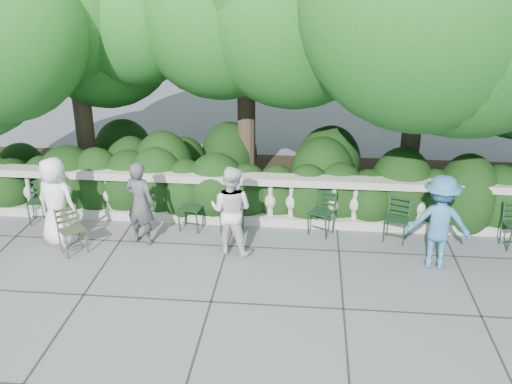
# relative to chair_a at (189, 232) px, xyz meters

# --- Properties ---
(ground) EXTENTS (90.00, 90.00, 0.00)m
(ground) POSITION_rel_chair_a_xyz_m (1.31, -1.28, 0.00)
(ground) COLOR #53545A
(ground) RESTS_ON ground
(balustrade) EXTENTS (12.00, 0.44, 1.00)m
(balustrade) POSITION_rel_chair_a_xyz_m (1.31, 0.52, 0.49)
(balustrade) COLOR #9E998E
(balustrade) RESTS_ON ground
(shrub_hedge) EXTENTS (15.00, 2.60, 1.70)m
(shrub_hedge) POSITION_rel_chair_a_xyz_m (1.31, 1.72, 0.00)
(shrub_hedge) COLOR black
(shrub_hedge) RESTS_ON ground
(tree_canopy) EXTENTS (15.04, 6.52, 6.78)m
(tree_canopy) POSITION_rel_chair_a_xyz_m (1.99, 1.91, 3.96)
(tree_canopy) COLOR #3F3023
(tree_canopy) RESTS_ON ground
(chair_a) EXTENTS (0.51, 0.54, 0.84)m
(chair_a) POSITION_rel_chair_a_xyz_m (0.00, 0.00, 0.00)
(chair_a) COLOR black
(chair_a) RESTS_ON ground
(chair_b) EXTENTS (0.53, 0.56, 0.84)m
(chair_b) POSITION_rel_chair_a_xyz_m (-2.94, 0.03, 0.00)
(chair_b) COLOR black
(chair_b) RESTS_ON ground
(chair_c) EXTENTS (0.61, 0.63, 0.84)m
(chair_c) POSITION_rel_chair_a_xyz_m (2.42, 0.04, 0.00)
(chair_c) COLOR black
(chair_c) RESTS_ON ground
(chair_d) EXTENTS (0.47, 0.50, 0.84)m
(chair_d) POSITION_rel_chair_a_xyz_m (0.82, -0.11, 0.00)
(chair_d) COLOR black
(chair_d) RESTS_ON ground
(chair_e) EXTENTS (0.57, 0.60, 0.84)m
(chair_e) POSITION_rel_chair_a_xyz_m (3.80, -0.12, 0.00)
(chair_e) COLOR black
(chair_e) RESTS_ON ground
(chair_weathered) EXTENTS (0.65, 0.65, 0.84)m
(chair_weathered) POSITION_rel_chair_a_xyz_m (-1.75, -1.08, 0.00)
(chair_weathered) COLOR black
(chair_weathered) RESTS_ON ground
(person_businessman) EXTENTS (0.91, 0.72, 1.64)m
(person_businessman) POSITION_rel_chair_a_xyz_m (-2.23, -0.63, 0.82)
(person_businessman) COLOR white
(person_businessman) RESTS_ON ground
(person_woman_grey) EXTENTS (0.65, 0.52, 1.55)m
(person_woman_grey) POSITION_rel_chair_a_xyz_m (-0.76, -0.46, 0.77)
(person_woman_grey) COLOR #3E3D42
(person_woman_grey) RESTS_ON ground
(person_casual_man) EXTENTS (0.89, 0.76, 1.59)m
(person_casual_man) POSITION_rel_chair_a_xyz_m (0.91, -0.64, 0.80)
(person_casual_man) COLOR silver
(person_casual_man) RESTS_ON ground
(person_older_blue) EXTENTS (1.11, 0.72, 1.63)m
(person_older_blue) POSITION_rel_chair_a_xyz_m (4.38, -0.83, 0.82)
(person_older_blue) COLOR #306590
(person_older_blue) RESTS_ON ground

